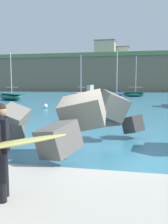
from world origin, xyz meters
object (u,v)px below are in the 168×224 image
object	(u,v)px
station_building_central	(105,50)
boat_near_right	(10,96)
mooring_buoy_inner	(45,106)
boat_mid_centre	(117,97)
boat_mid_right	(91,92)
boat_far_centre	(134,94)
boat_near_centre	(82,95)
station_building_west	(121,54)
surfer_with_board	(3,145)

from	to	relation	value
station_building_central	boat_near_right	bearing A→B (deg)	-97.69
mooring_buoy_inner	boat_near_right	bearing A→B (deg)	131.19
boat_mid_centre	station_building_central	bearing A→B (deg)	98.01
boat_mid_right	boat_far_centre	bearing A→B (deg)	-15.53
boat_near_centre	boat_near_right	bearing A→B (deg)	-148.27
boat_near_centre	boat_far_centre	xyz separation A→B (m)	(8.40, 7.76, -0.02)
boat_mid_right	station_building_west	bearing A→B (deg)	85.74
station_building_central	boat_mid_centre	bearing A→B (deg)	-81.99
boat_near_right	boat_mid_right	size ratio (longest dim) A/B	1.59
boat_mid_centre	surfer_with_board	bearing A→B (deg)	-90.18
station_building_west	boat_far_centre	bearing A→B (deg)	-84.55
boat_near_centre	station_building_central	xyz separation A→B (m)	(-1.86, 51.04, 14.27)
station_building_central	boat_far_centre	bearing A→B (deg)	-76.67
station_building_central	surfer_with_board	bearing A→B (deg)	-84.90
surfer_with_board	boat_near_centre	size ratio (longest dim) A/B	0.30
boat_mid_centre	station_building_west	world-z (taller)	station_building_west
boat_near_centre	mooring_buoy_inner	distance (m)	16.58
boat_near_centre	boat_far_centre	distance (m)	11.43
boat_near_centre	boat_near_right	xyz separation A→B (m)	(-9.55, -5.90, 0.02)
surfer_with_board	station_building_central	bearing A→B (deg)	95.10
station_building_west	station_building_central	distance (m)	9.98
boat_mid_right	mooring_buoy_inner	xyz separation A→B (m)	(0.00, -26.72, -0.46)
boat_mid_right	station_building_central	bearing A→B (deg)	92.31
mooring_buoy_inner	surfer_with_board	bearing A→B (deg)	-71.95
boat_near_right	boat_far_centre	bearing A→B (deg)	37.28
boat_mid_centre	mooring_buoy_inner	bearing A→B (deg)	-116.44
boat_near_right	station_building_central	bearing A→B (deg)	82.31
boat_mid_centre	boat_mid_right	distance (m)	15.65
boat_mid_centre	mooring_buoy_inner	size ratio (longest dim) A/B	15.65
surfer_with_board	station_building_central	world-z (taller)	station_building_central
boat_near_centre	station_building_central	bearing A→B (deg)	92.08
surfer_with_board	boat_near_centre	xyz separation A→B (m)	(-5.83, 35.09, -0.74)
station_building_west	station_building_central	size ratio (longest dim) A/B	0.88
surfer_with_board	mooring_buoy_inner	world-z (taller)	surfer_with_board
boat_mid_centre	boat_mid_right	world-z (taller)	boat_mid_centre
boat_near_right	station_building_west	world-z (taller)	station_building_west
surfer_with_board	mooring_buoy_inner	distance (m)	19.50
surfer_with_board	boat_mid_centre	world-z (taller)	boat_mid_centre
station_building_central	boat_mid_right	bearing A→B (deg)	-87.69
boat_near_right	boat_far_centre	xyz separation A→B (m)	(17.95, 13.66, -0.04)
boat_near_centre	mooring_buoy_inner	world-z (taller)	boat_near_centre
boat_near_right	surfer_with_board	bearing A→B (deg)	-62.22
boat_near_centre	station_building_west	xyz separation A→B (m)	(3.46, 59.46, 13.71)
surfer_with_board	station_building_west	xyz separation A→B (m)	(-2.37, 94.55, 12.97)
boat_far_centre	boat_mid_right	bearing A→B (deg)	164.47
mooring_buoy_inner	boat_mid_right	bearing A→B (deg)	90.00
surfer_with_board	boat_mid_right	bearing A→B (deg)	97.60
boat_far_centre	surfer_with_board	bearing A→B (deg)	-93.44
mooring_buoy_inner	station_building_central	distance (m)	69.19
boat_mid_centre	mooring_buoy_inner	world-z (taller)	boat_mid_centre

